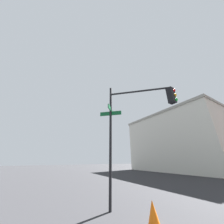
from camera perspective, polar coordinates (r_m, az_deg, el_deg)
name	(u,v)px	position (r m, az deg, el deg)	size (l,w,h in m)	color
traffic_signal_near	(139,113)	(5.74, 12.91, -0.35)	(2.62, 2.79, 5.52)	black
building_stucco	(193,144)	(31.23, 34.94, -12.85)	(16.23, 21.77, 9.99)	beige
traffic_cone	(153,212)	(4.91, 19.55, -39.20)	(0.36, 0.36, 0.63)	orange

